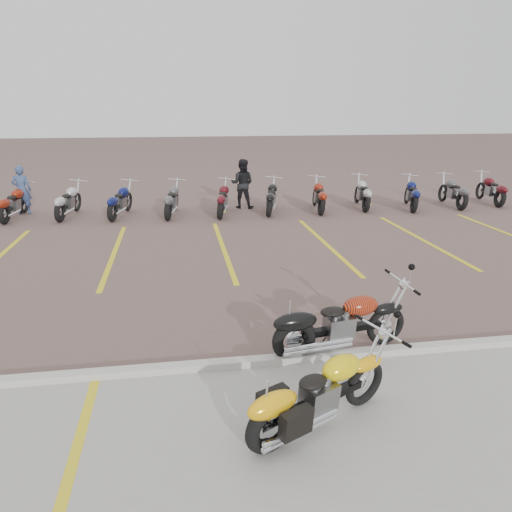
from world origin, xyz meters
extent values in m
plane|color=brown|center=(0.00, 0.00, 0.00)|extent=(100.00, 100.00, 0.00)
cube|color=#9E9B93|center=(0.00, -4.50, 0.01)|extent=(60.00, 5.00, 0.01)
cube|color=#ADAAA3|center=(0.00, -2.00, 0.06)|extent=(60.00, 0.18, 0.12)
torus|color=black|center=(0.98, -3.14, 0.29)|extent=(0.58, 0.36, 0.59)
torus|color=black|center=(-0.29, -3.78, 0.29)|extent=(0.63, 0.42, 0.63)
cube|color=black|center=(0.35, -3.46, 0.35)|extent=(1.11, 0.64, 0.09)
cube|color=slate|center=(0.31, -3.48, 0.40)|extent=(0.47, 0.42, 0.31)
ellipsoid|color=#DFBF0B|center=(0.57, -3.35, 0.68)|extent=(0.61, 0.50, 0.27)
ellipsoid|color=black|center=(0.20, -3.54, 0.64)|extent=(0.43, 0.37, 0.11)
torus|color=black|center=(1.88, -1.67, 0.31)|extent=(0.63, 0.20, 0.62)
torus|color=black|center=(0.42, -1.91, 0.31)|extent=(0.68, 0.27, 0.66)
cube|color=black|center=(1.15, -1.79, 0.36)|extent=(1.25, 0.31, 0.10)
cube|color=slate|center=(1.10, -1.79, 0.42)|extent=(0.44, 0.35, 0.33)
ellipsoid|color=black|center=(1.41, -1.74, 0.71)|extent=(0.60, 0.39, 0.29)
ellipsoid|color=black|center=(0.98, -1.81, 0.67)|extent=(0.41, 0.31, 0.11)
imported|color=navy|center=(-6.14, 9.23, 0.80)|extent=(0.59, 0.39, 1.61)
imported|color=black|center=(1.18, 9.10, 0.85)|extent=(1.00, 0.89, 1.70)
camera|label=1|loc=(-1.14, -8.16, 3.52)|focal=35.00mm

